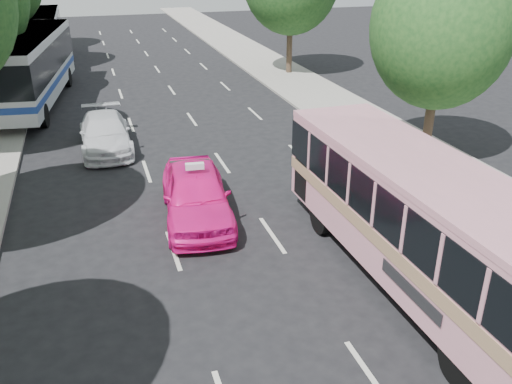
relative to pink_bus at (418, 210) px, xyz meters
name	(u,v)px	position (x,y,z in m)	size (l,w,h in m)	color
ground	(288,325)	(-3.55, -0.78, -1.97)	(120.00, 120.00, 0.00)	black
sidewalk_right	(305,88)	(4.95, 19.22, -1.91)	(4.00, 90.00, 0.12)	#9E998E
tree_right_near	(446,22)	(5.22, 7.16, 3.23)	(5.10, 5.10, 7.95)	#38281E
pink_bus	(418,210)	(0.00, 0.00, 0.00)	(2.68, 9.98, 3.17)	pink
pink_taxi	(196,194)	(-4.43, 4.87, -1.14)	(1.97, 4.89, 1.67)	#FF1693
white_pickup	(105,133)	(-6.72, 12.12, -1.27)	(1.96, 4.82, 1.40)	silver
tour_coach_front	(30,63)	(-9.85, 20.33, 0.19)	(4.13, 12.24, 3.59)	silver
tour_coach_rear	(41,33)	(-9.85, 32.10, 0.05)	(2.51, 11.27, 3.37)	white
taxi_roof_sign	(195,166)	(-4.43, 4.87, -0.22)	(0.55, 0.18, 0.18)	silver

